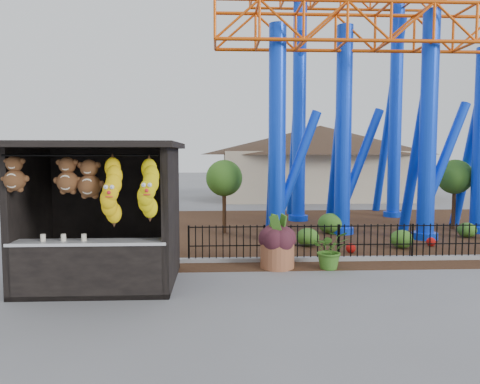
{
  "coord_description": "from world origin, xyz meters",
  "views": [
    {
      "loc": [
        -0.44,
        -9.18,
        2.9
      ],
      "look_at": [
        0.08,
        1.5,
        2.0
      ],
      "focal_mm": 35.0,
      "sensor_mm": 36.0,
      "label": 1
    }
  ],
  "objects_px": {
    "roller_coaster": "(367,57)",
    "terracotta_planter": "(277,256)",
    "prize_booth": "(99,217)",
    "potted_plant": "(330,250)"
  },
  "relations": [
    {
      "from": "roller_coaster",
      "to": "terracotta_planter",
      "type": "height_order",
      "value": "roller_coaster"
    },
    {
      "from": "roller_coaster",
      "to": "terracotta_planter",
      "type": "bearing_deg",
      "value": -124.64
    },
    {
      "from": "prize_booth",
      "to": "roller_coaster",
      "type": "height_order",
      "value": "roller_coaster"
    },
    {
      "from": "prize_booth",
      "to": "potted_plant",
      "type": "bearing_deg",
      "value": 13.35
    },
    {
      "from": "roller_coaster",
      "to": "potted_plant",
      "type": "distance_m",
      "value": 8.91
    },
    {
      "from": "roller_coaster",
      "to": "potted_plant",
      "type": "bearing_deg",
      "value": -114.47
    },
    {
      "from": "roller_coaster",
      "to": "potted_plant",
      "type": "relative_size",
      "value": 11.15
    },
    {
      "from": "prize_booth",
      "to": "terracotta_planter",
      "type": "relative_size",
      "value": 4.11
    },
    {
      "from": "terracotta_planter",
      "to": "roller_coaster",
      "type": "bearing_deg",
      "value": 55.36
    },
    {
      "from": "terracotta_planter",
      "to": "potted_plant",
      "type": "relative_size",
      "value": 0.86
    }
  ]
}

